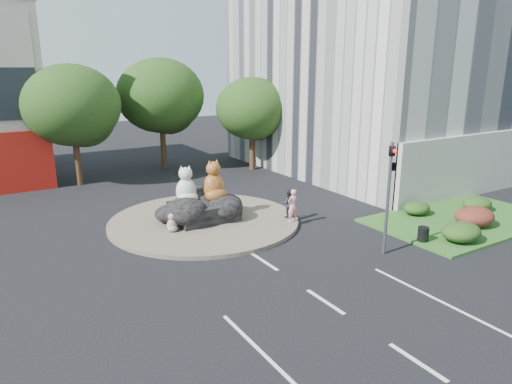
# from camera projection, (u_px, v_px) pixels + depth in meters

# --- Properties ---
(ground) EXTENTS (120.00, 120.00, 0.00)m
(ground) POSITION_uv_depth(u_px,v_px,m) (325.00, 302.00, 16.10)
(ground) COLOR black
(ground) RESTS_ON ground
(roundabout_island) EXTENTS (10.00, 10.00, 0.20)m
(roundabout_island) POSITION_uv_depth(u_px,v_px,m) (204.00, 221.00, 24.30)
(roundabout_island) COLOR brown
(roundabout_island) RESTS_ON ground
(rock_plinth) EXTENTS (3.20, 2.60, 0.90)m
(rock_plinth) POSITION_uv_depth(u_px,v_px,m) (204.00, 211.00, 24.16)
(rock_plinth) COLOR black
(rock_plinth) RESTS_ON roundabout_island
(grass_verge) EXTENTS (10.00, 6.00, 0.12)m
(grass_verge) POSITION_uv_depth(u_px,v_px,m) (462.00, 220.00, 24.59)
(grass_verge) COLOR #1E4E1A
(grass_verge) RESTS_ON ground
(tree_left) EXTENTS (6.46, 6.46, 8.27)m
(tree_left) POSITION_uv_depth(u_px,v_px,m) (73.00, 109.00, 30.89)
(tree_left) COLOR #382314
(tree_left) RESTS_ON ground
(tree_mid) EXTENTS (6.84, 6.84, 8.76)m
(tree_mid) POSITION_uv_depth(u_px,v_px,m) (161.00, 99.00, 35.97)
(tree_mid) COLOR #382314
(tree_mid) RESTS_ON ground
(tree_right) EXTENTS (5.70, 5.70, 7.30)m
(tree_right) POSITION_uv_depth(u_px,v_px,m) (252.00, 111.00, 35.95)
(tree_right) COLOR #382314
(tree_right) RESTS_ON ground
(hedge_near_green) EXTENTS (2.00, 1.60, 0.90)m
(hedge_near_green) POSITION_uv_depth(u_px,v_px,m) (461.00, 232.00, 21.30)
(hedge_near_green) COLOR #163611
(hedge_near_green) RESTS_ON grass_verge
(hedge_red) EXTENTS (2.20, 1.76, 0.99)m
(hedge_red) POSITION_uv_depth(u_px,v_px,m) (474.00, 216.00, 23.37)
(hedge_red) COLOR #4F1519
(hedge_red) RESTS_ON grass_verge
(hedge_mid_green) EXTENTS (1.80, 1.44, 0.81)m
(hedge_mid_green) POSITION_uv_depth(u_px,v_px,m) (477.00, 204.00, 25.89)
(hedge_mid_green) COLOR #163611
(hedge_mid_green) RESTS_ON grass_verge
(hedge_back_green) EXTENTS (1.60, 1.28, 0.72)m
(hedge_back_green) POSITION_uv_depth(u_px,v_px,m) (417.00, 208.00, 25.21)
(hedge_back_green) COLOR #163611
(hedge_back_green) RESTS_ON grass_verge
(traffic_light) EXTENTS (0.44, 1.24, 5.00)m
(traffic_light) POSITION_uv_depth(u_px,v_px,m) (391.00, 174.00, 19.35)
(traffic_light) COLOR #595B60
(traffic_light) RESTS_ON ground
(street_lamp) EXTENTS (2.34, 0.22, 8.06)m
(street_lamp) POSITION_uv_depth(u_px,v_px,m) (406.00, 126.00, 27.93)
(street_lamp) COLOR #595B60
(street_lamp) RESTS_ON ground
(cat_white) EXTENTS (1.52, 1.42, 2.05)m
(cat_white) POSITION_uv_depth(u_px,v_px,m) (186.00, 185.00, 23.61)
(cat_white) COLOR beige
(cat_white) RESTS_ON rock_plinth
(cat_tabby) EXTENTS (1.45, 1.29, 2.26)m
(cat_tabby) POSITION_uv_depth(u_px,v_px,m) (214.00, 180.00, 24.09)
(cat_tabby) COLOR #A87123
(cat_tabby) RESTS_ON rock_plinth
(kitten_calico) EXTENTS (0.71, 0.66, 0.96)m
(kitten_calico) POSITION_uv_depth(u_px,v_px,m) (172.00, 222.00, 22.34)
(kitten_calico) COLOR beige
(kitten_calico) RESTS_ON roundabout_island
(kitten_white) EXTENTS (0.64, 0.63, 0.81)m
(kitten_white) POSITION_uv_depth(u_px,v_px,m) (229.00, 210.00, 24.49)
(kitten_white) COLOR white
(kitten_white) RESTS_ON roundabout_island
(pedestrian_pink) EXTENTS (0.69, 0.51, 1.75)m
(pedestrian_pink) POSITION_uv_depth(u_px,v_px,m) (293.00, 206.00, 23.64)
(pedestrian_pink) COLOR pink
(pedestrian_pink) RESTS_ON roundabout_island
(pedestrian_dark) EXTENTS (0.92, 0.83, 1.54)m
(pedestrian_dark) POSITION_uv_depth(u_px,v_px,m) (288.00, 203.00, 24.37)
(pedestrian_dark) COLOR #22212A
(pedestrian_dark) RESTS_ON roundabout_island
(litter_bin) EXTENTS (0.64, 0.64, 0.68)m
(litter_bin) POSITION_uv_depth(u_px,v_px,m) (423.00, 234.00, 21.35)
(litter_bin) COLOR black
(litter_bin) RESTS_ON grass_verge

